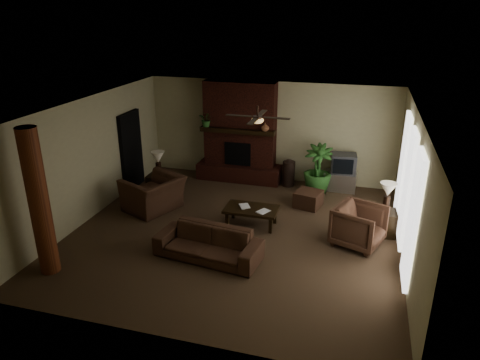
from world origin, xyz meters
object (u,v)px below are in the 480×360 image
(floor_vase, at_px, (289,171))
(floor_plant, at_px, (317,179))
(armchair_left, at_px, (153,188))
(side_table_left, at_px, (159,184))
(lamp_right, at_px, (388,192))
(log_column, at_px, (39,203))
(armchair_right, at_px, (359,224))
(side_table_right, at_px, (384,223))
(lamp_left, at_px, (158,159))
(sofa, at_px, (208,239))
(coffee_table, at_px, (251,210))
(ottoman, at_px, (308,199))
(tv_stand, at_px, (340,181))

(floor_vase, height_order, floor_plant, floor_vase)
(armchair_left, height_order, side_table_left, armchair_left)
(armchair_left, distance_m, lamp_right, 5.43)
(log_column, distance_m, armchair_right, 6.22)
(armchair_right, xyz_separation_m, floor_vase, (-1.97, 2.89, -0.05))
(armchair_right, xyz_separation_m, lamp_right, (0.52, 0.65, 0.52))
(armchair_left, relative_size, side_table_right, 2.33)
(floor_vase, distance_m, side_table_right, 3.38)
(floor_vase, xyz_separation_m, lamp_left, (-3.17, -1.56, 0.57))
(lamp_right, bearing_deg, floor_vase, 138.16)
(floor_plant, xyz_separation_m, lamp_left, (-3.98, -1.29, 0.63))
(sofa, distance_m, side_table_right, 3.89)
(coffee_table, height_order, ottoman, coffee_table)
(sofa, relative_size, floor_plant, 1.59)
(sofa, distance_m, floor_vase, 4.30)
(side_table_left, height_order, lamp_right, lamp_right)
(armchair_left, relative_size, lamp_left, 1.97)
(sofa, distance_m, lamp_right, 3.95)
(side_table_left, bearing_deg, floor_plant, 17.43)
(coffee_table, height_order, tv_stand, tv_stand)
(ottoman, bearing_deg, coffee_table, -128.89)
(armchair_left, height_order, lamp_right, lamp_right)
(coffee_table, bearing_deg, sofa, -106.89)
(sofa, xyz_separation_m, coffee_table, (0.48, 1.58, -0.04))
(side_table_left, bearing_deg, sofa, -48.72)
(log_column, xyz_separation_m, side_table_left, (0.38, 3.94, -1.12))
(tv_stand, xyz_separation_m, side_table_right, (1.09, -2.34, 0.03))
(armchair_right, height_order, side_table_right, armchair_right)
(floor_vase, height_order, lamp_left, lamp_left)
(armchair_left, distance_m, ottoman, 3.84)
(sofa, xyz_separation_m, floor_plant, (1.69, 3.94, -0.04))
(lamp_left, bearing_deg, log_column, -96.27)
(tv_stand, bearing_deg, armchair_right, -78.21)
(armchair_left, bearing_deg, lamp_right, 115.51)
(armchair_right, distance_m, floor_vase, 3.50)
(side_table_left, relative_size, side_table_right, 1.00)
(log_column, height_order, floor_vase, log_column)
(floor_plant, distance_m, side_table_right, 2.62)
(armchair_left, distance_m, armchair_right, 4.90)
(armchair_left, distance_m, lamp_left, 1.03)
(ottoman, bearing_deg, lamp_left, -175.40)
(armchair_right, xyz_separation_m, coffee_table, (-2.37, 0.25, -0.11))
(sofa, relative_size, lamp_right, 3.23)
(ottoman, xyz_separation_m, side_table_left, (-3.94, -0.29, 0.08))
(coffee_table, xyz_separation_m, tv_stand, (1.80, 2.71, -0.12))
(log_column, xyz_separation_m, armchair_right, (5.58, 2.59, -0.92))
(tv_stand, xyz_separation_m, floor_vase, (-1.40, -0.08, 0.18))
(floor_vase, xyz_separation_m, lamp_right, (2.50, -2.24, 0.57))
(armchair_right, distance_m, tv_stand, 3.03)
(ottoman, xyz_separation_m, side_table_right, (1.78, -1.02, 0.08))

